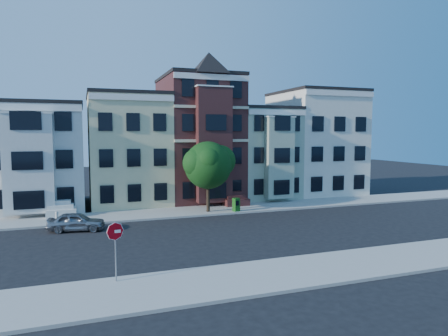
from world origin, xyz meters
name	(u,v)px	position (x,y,z in m)	size (l,w,h in m)	color
ground	(258,232)	(0.00, 0.00, 0.00)	(120.00, 120.00, 0.00)	black
far_sidewalk	(220,210)	(0.00, 8.00, 0.07)	(60.00, 4.00, 0.15)	#9E9B93
near_sidewalk	(326,268)	(0.00, -8.00, 0.07)	(60.00, 4.00, 0.15)	#9E9B93
house_white	(35,158)	(-15.00, 14.50, 4.50)	(8.00, 9.00, 9.00)	silver
house_yellow	(128,151)	(-7.00, 14.50, 5.00)	(7.00, 9.00, 10.00)	beige
house_brown	(199,140)	(0.00, 14.50, 6.00)	(7.00, 9.00, 12.00)	#3E1B1A
house_green	(258,154)	(6.50, 14.50, 4.50)	(6.00, 9.00, 9.00)	#9DAF94
house_cream	(315,144)	(13.50, 14.50, 5.50)	(8.00, 9.00, 11.00)	silver
street_tree	(208,168)	(-1.32, 7.12, 3.76)	(6.21, 6.21, 7.23)	#144711
parked_car	(76,222)	(-11.60, 4.36, 0.64)	(1.51, 3.75, 1.28)	gray
newspaper_box	(236,205)	(0.93, 6.48, 0.70)	(0.50, 0.44, 1.11)	#185916
fire_hydrant	(57,218)	(-12.97, 6.77, 0.48)	(0.24, 0.24, 0.67)	beige
stop_sign	(115,248)	(-9.83, -6.57, 1.64)	(0.82, 0.11, 2.98)	#AD010B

